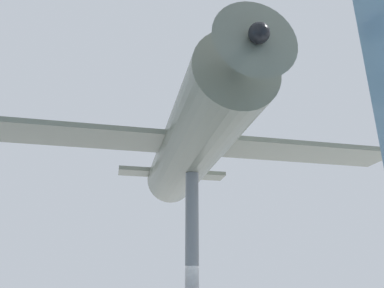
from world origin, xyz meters
TOP-DOWN VIEW (x-y plane):
  - support_pylon_central at (0.00, 0.00)m, footprint 0.45×0.45m
  - suspended_airplane at (-0.09, 0.27)m, footprint 15.16×11.80m

SIDE VIEW (x-z plane):
  - support_pylon_central at x=0.00m, z-range 0.00..5.54m
  - suspended_airplane at x=-0.09m, z-range 4.94..8.34m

